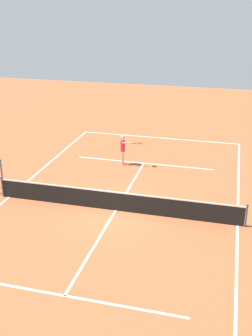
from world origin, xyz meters
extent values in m
plane|color=#AD5933|center=(0.00, 0.00, 0.00)|extent=(60.00, 60.00, 0.00)
cube|color=white|center=(0.00, -11.16, 0.00)|extent=(10.99, 0.10, 0.01)
cube|color=white|center=(-5.49, 0.00, 0.00)|extent=(0.10, 22.33, 0.01)
cube|color=white|center=(5.49, 0.00, 0.00)|extent=(0.10, 22.33, 0.01)
cube|color=white|center=(0.00, -6.14, 0.00)|extent=(8.24, 0.10, 0.01)
cube|color=white|center=(0.00, 6.14, 0.00)|extent=(8.24, 0.10, 0.01)
cube|color=white|center=(0.00, 0.00, 0.00)|extent=(0.10, 12.28, 0.01)
cylinder|color=#4C4C51|center=(-5.79, 0.00, 0.54)|extent=(0.10, 0.10, 1.07)
cylinder|color=#4C4C51|center=(5.79, 0.00, 0.54)|extent=(0.10, 0.10, 1.07)
cube|color=black|center=(0.00, 0.00, 0.46)|extent=(11.59, 0.03, 0.91)
cube|color=white|center=(0.00, 0.00, 0.93)|extent=(11.59, 0.04, 0.06)
cylinder|color=#D8A884|center=(1.19, -5.73, 0.42)|extent=(0.12, 0.12, 0.84)
cylinder|color=#D8A884|center=(1.16, -5.53, 0.42)|extent=(0.12, 0.12, 0.84)
cylinder|color=red|center=(1.17, -5.63, 1.16)|extent=(0.28, 0.28, 0.65)
sphere|color=#D8A884|center=(1.17, -5.63, 1.68)|extent=(0.24, 0.24, 0.24)
cylinder|color=#D8A884|center=(1.20, -5.81, 1.20)|extent=(0.09, 0.09, 0.58)
cylinder|color=#D8A884|center=(0.86, -5.49, 1.42)|extent=(0.59, 0.18, 0.09)
cylinder|color=black|center=(0.44, -5.56, 1.42)|extent=(0.26, 0.08, 0.04)
ellipsoid|color=red|center=(0.15, -5.61, 1.42)|extent=(0.36, 0.33, 0.04)
sphere|color=#CCE033|center=(2.32, -3.60, 0.03)|extent=(0.07, 0.07, 0.07)
cylinder|color=#38518C|center=(6.26, -0.81, 0.78)|extent=(0.07, 0.07, 1.55)
camera|label=1|loc=(-4.74, 16.24, 9.08)|focal=44.03mm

